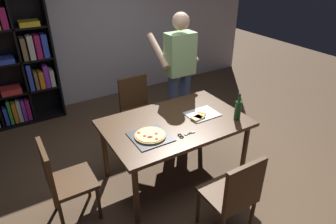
% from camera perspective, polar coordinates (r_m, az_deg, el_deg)
% --- Properties ---
extents(ground_plane, '(12.00, 12.00, 0.00)m').
position_cam_1_polar(ground_plane, '(3.68, 1.23, -11.97)').
color(ground_plane, brown).
extents(back_wall, '(6.40, 0.10, 2.80)m').
position_cam_1_polar(back_wall, '(5.27, -14.51, 16.92)').
color(back_wall, '#BCB7C6').
rests_on(back_wall, ground_plane).
extents(dining_table, '(1.55, 1.00, 0.75)m').
position_cam_1_polar(dining_table, '(3.28, 1.35, -2.96)').
color(dining_table, '#4C331E').
rests_on(dining_table, ground_plane).
extents(chair_near_camera, '(0.42, 0.42, 0.90)m').
position_cam_1_polar(chair_near_camera, '(2.77, 12.62, -15.03)').
color(chair_near_camera, '#472D19').
rests_on(chair_near_camera, ground_plane).
extents(chair_far_side, '(0.42, 0.42, 0.90)m').
position_cam_1_polar(chair_far_side, '(4.12, -6.00, 1.27)').
color(chair_far_side, '#472D19').
rests_on(chair_far_side, ground_plane).
extents(chair_left_end, '(0.42, 0.42, 0.90)m').
position_cam_1_polar(chair_left_end, '(3.03, -19.84, -11.96)').
color(chair_left_end, '#472D19').
rests_on(chair_left_end, ground_plane).
extents(bookshelf, '(1.40, 0.35, 1.95)m').
position_cam_1_polar(bookshelf, '(4.94, -29.39, 8.24)').
color(bookshelf, black).
rests_on(bookshelf, ground_plane).
extents(person_serving_pizza, '(0.55, 0.54, 1.75)m').
position_cam_1_polar(person_serving_pizza, '(3.99, 2.17, 8.11)').
color(person_serving_pizza, '#38476B').
rests_on(person_serving_pizza, ground_plane).
extents(pepperoni_pizza_on_tray, '(0.38, 0.38, 0.04)m').
position_cam_1_polar(pepperoni_pizza_on_tray, '(2.98, -3.44, -4.62)').
color(pepperoni_pizza_on_tray, '#2D2D33').
rests_on(pepperoni_pizza_on_tray, dining_table).
extents(pizza_slices_on_towel, '(0.37, 0.28, 0.03)m').
position_cam_1_polar(pizza_slices_on_towel, '(3.37, 6.42, -0.56)').
color(pizza_slices_on_towel, white).
rests_on(pizza_slices_on_towel, dining_table).
extents(wine_bottle, '(0.07, 0.07, 0.32)m').
position_cam_1_polar(wine_bottle, '(3.32, 13.34, 0.42)').
color(wine_bottle, '#194723').
rests_on(wine_bottle, dining_table).
extents(kitchen_scissors, '(0.19, 0.09, 0.01)m').
position_cam_1_polar(kitchen_scissors, '(3.01, 3.09, -4.43)').
color(kitchen_scissors, silver).
rests_on(kitchen_scissors, dining_table).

